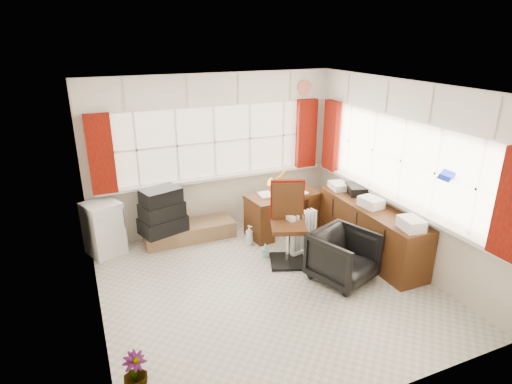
{
  "coord_description": "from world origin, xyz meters",
  "views": [
    {
      "loc": [
        -2.0,
        -4.28,
        3.07
      ],
      "look_at": [
        0.09,
        0.55,
        1.09
      ],
      "focal_mm": 30.0,
      "sensor_mm": 36.0,
      "label": 1
    }
  ],
  "objects_px": {
    "task_chair": "(288,219)",
    "crt_tv": "(161,210)",
    "tv_bench": "(189,231)",
    "radiator": "(302,237)",
    "credenza": "(370,230)",
    "desk": "(283,211)",
    "desk_lamp": "(283,179)",
    "office_chair": "(343,257)",
    "mini_fridge": "(104,228)"
  },
  "relations": [
    {
      "from": "desk_lamp",
      "to": "office_chair",
      "type": "xyz_separation_m",
      "value": [
        0.17,
        -1.43,
        -0.64
      ]
    },
    {
      "from": "task_chair",
      "to": "mini_fridge",
      "type": "height_order",
      "value": "task_chair"
    },
    {
      "from": "radiator",
      "to": "desk",
      "type": "bearing_deg",
      "value": 85.42
    },
    {
      "from": "office_chair",
      "to": "credenza",
      "type": "bearing_deg",
      "value": 9.82
    },
    {
      "from": "crt_tv",
      "to": "task_chair",
      "type": "bearing_deg",
      "value": -41.12
    },
    {
      "from": "office_chair",
      "to": "mini_fridge",
      "type": "distance_m",
      "value": 3.42
    },
    {
      "from": "task_chair",
      "to": "credenza",
      "type": "height_order",
      "value": "task_chair"
    },
    {
      "from": "desk",
      "to": "radiator",
      "type": "height_order",
      "value": "desk"
    },
    {
      "from": "radiator",
      "to": "crt_tv",
      "type": "xyz_separation_m",
      "value": [
        -1.78,
        1.26,
        0.23
      ]
    },
    {
      "from": "radiator",
      "to": "crt_tv",
      "type": "relative_size",
      "value": 1.17
    },
    {
      "from": "credenza",
      "to": "tv_bench",
      "type": "relative_size",
      "value": 1.43
    },
    {
      "from": "desk_lamp",
      "to": "tv_bench",
      "type": "distance_m",
      "value": 1.69
    },
    {
      "from": "desk",
      "to": "radiator",
      "type": "distance_m",
      "value": 0.75
    },
    {
      "from": "desk_lamp",
      "to": "credenza",
      "type": "relative_size",
      "value": 0.22
    },
    {
      "from": "credenza",
      "to": "tv_bench",
      "type": "distance_m",
      "value": 2.75
    },
    {
      "from": "tv_bench",
      "to": "mini_fridge",
      "type": "bearing_deg",
      "value": 177.99
    },
    {
      "from": "task_chair",
      "to": "crt_tv",
      "type": "xyz_separation_m",
      "value": [
        -1.51,
        1.32,
        -0.12
      ]
    },
    {
      "from": "desk_lamp",
      "to": "crt_tv",
      "type": "height_order",
      "value": "desk_lamp"
    },
    {
      "from": "credenza",
      "to": "tv_bench",
      "type": "bearing_deg",
      "value": 146.3
    },
    {
      "from": "task_chair",
      "to": "radiator",
      "type": "height_order",
      "value": "task_chair"
    },
    {
      "from": "office_chair",
      "to": "crt_tv",
      "type": "relative_size",
      "value": 1.34
    },
    {
      "from": "desk",
      "to": "radiator",
      "type": "relative_size",
      "value": 1.87
    },
    {
      "from": "desk",
      "to": "credenza",
      "type": "relative_size",
      "value": 0.61
    },
    {
      "from": "task_chair",
      "to": "desk_lamp",
      "type": "bearing_deg",
      "value": 69.39
    },
    {
      "from": "desk_lamp",
      "to": "credenza",
      "type": "distance_m",
      "value": 1.47
    },
    {
      "from": "task_chair",
      "to": "credenza",
      "type": "relative_size",
      "value": 0.58
    },
    {
      "from": "credenza",
      "to": "crt_tv",
      "type": "distance_m",
      "value": 3.15
    },
    {
      "from": "crt_tv",
      "to": "mini_fridge",
      "type": "distance_m",
      "value": 0.87
    },
    {
      "from": "office_chair",
      "to": "mini_fridge",
      "type": "height_order",
      "value": "mini_fridge"
    },
    {
      "from": "office_chair",
      "to": "mini_fridge",
      "type": "xyz_separation_m",
      "value": [
        -2.77,
        2.01,
        0.06
      ]
    },
    {
      "from": "credenza",
      "to": "crt_tv",
      "type": "relative_size",
      "value": 3.6
    },
    {
      "from": "office_chair",
      "to": "radiator",
      "type": "distance_m",
      "value": 0.85
    },
    {
      "from": "radiator",
      "to": "task_chair",
      "type": "bearing_deg",
      "value": -168.43
    },
    {
      "from": "crt_tv",
      "to": "credenza",
      "type": "bearing_deg",
      "value": -31.83
    },
    {
      "from": "desk_lamp",
      "to": "mini_fridge",
      "type": "bearing_deg",
      "value": 167.59
    },
    {
      "from": "desk_lamp",
      "to": "desk",
      "type": "bearing_deg",
      "value": 59.01
    },
    {
      "from": "credenza",
      "to": "mini_fridge",
      "type": "bearing_deg",
      "value": 156.1
    },
    {
      "from": "desk",
      "to": "task_chair",
      "type": "height_order",
      "value": "task_chair"
    },
    {
      "from": "tv_bench",
      "to": "task_chair",
      "type": "bearing_deg",
      "value": -46.57
    },
    {
      "from": "radiator",
      "to": "mini_fridge",
      "type": "bearing_deg",
      "value": 156.19
    },
    {
      "from": "radiator",
      "to": "crt_tv",
      "type": "distance_m",
      "value": 2.2
    },
    {
      "from": "task_chair",
      "to": "credenza",
      "type": "bearing_deg",
      "value": -16.36
    },
    {
      "from": "task_chair",
      "to": "tv_bench",
      "type": "relative_size",
      "value": 0.83
    },
    {
      "from": "task_chair",
      "to": "radiator",
      "type": "xyz_separation_m",
      "value": [
        0.28,
        0.06,
        -0.35
      ]
    },
    {
      "from": "tv_bench",
      "to": "crt_tv",
      "type": "xyz_separation_m",
      "value": [
        -0.39,
        0.14,
        0.37
      ]
    },
    {
      "from": "desk_lamp",
      "to": "task_chair",
      "type": "xyz_separation_m",
      "value": [
        -0.24,
        -0.65,
        -0.36
      ]
    },
    {
      "from": "task_chair",
      "to": "office_chair",
      "type": "xyz_separation_m",
      "value": [
        0.41,
        -0.78,
        -0.28
      ]
    },
    {
      "from": "desk",
      "to": "task_chair",
      "type": "xyz_separation_m",
      "value": [
        -0.34,
        -0.8,
        0.24
      ]
    },
    {
      "from": "credenza",
      "to": "crt_tv",
      "type": "height_order",
      "value": "credenza"
    },
    {
      "from": "desk_lamp",
      "to": "tv_bench",
      "type": "relative_size",
      "value": 0.32
    }
  ]
}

